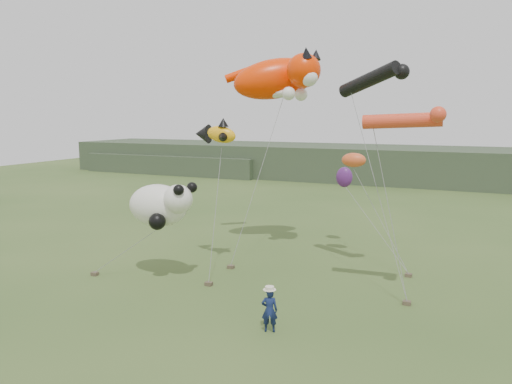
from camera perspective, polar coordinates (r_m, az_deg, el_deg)
ground at (r=19.17m, az=-1.27°, el=-15.06°), size 120.00×120.00×0.00m
headland at (r=61.72m, az=14.18°, el=3.07°), size 90.00×13.00×4.00m
festival_attendant at (r=18.42m, az=1.55°, el=-13.36°), size 0.68×0.56×1.61m
sandbag_anchors at (r=23.84m, az=1.11°, el=-9.98°), size 14.76×6.33×0.17m
cat_kite at (r=28.29m, az=2.91°, el=12.92°), size 6.43×4.72×2.99m
fish_kite at (r=25.17m, az=-4.78°, el=6.66°), size 2.55×1.69×1.33m
tube_kites at (r=22.62m, az=14.85°, el=10.70°), size 5.26×4.64×2.92m
panda_kite at (r=24.00m, az=-10.79°, el=-1.45°), size 3.55×2.29×2.20m
misc_kites at (r=28.49m, az=10.55°, el=2.58°), size 2.29×3.33×2.25m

